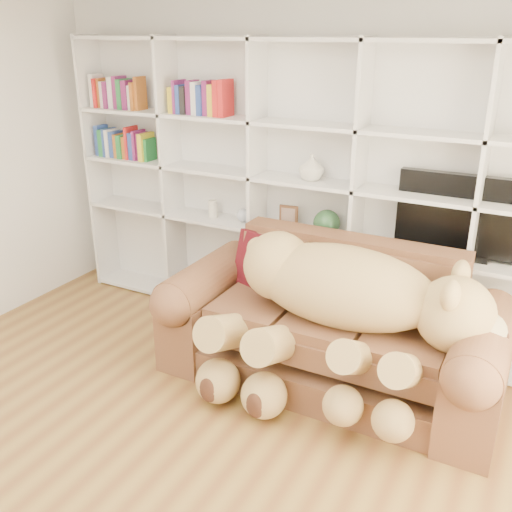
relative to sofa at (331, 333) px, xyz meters
The scene contains 13 objects.
floor 1.76m from the sofa, 107.56° to the right, with size 5.00×5.00×0.00m, color brown.
wall_back 1.40m from the sofa, 120.93° to the left, with size 5.00×0.02×2.70m, color white.
bookshelf 1.40m from the sofa, 136.22° to the left, with size 4.43×0.35×2.40m.
sofa is the anchor object (origin of this frame).
teddy_bear 0.41m from the sofa, 60.61° to the right, with size 1.89×1.01×1.10m.
throw_pillow 0.76m from the sofa, 165.55° to the left, with size 0.45×0.15×0.45m, color #560E19.
tv 1.30m from the sofa, 43.74° to the left, with size 1.04×0.18×0.62m.
picture_frame 1.11m from the sofa, 134.83° to the left, with size 0.16×0.03×0.20m, color brown.
green_vase 0.95m from the sofa, 115.92° to the left, with size 0.22×0.22×0.22m, color #305D34.
figurine_tall 1.66m from the sofa, 154.69° to the left, with size 0.08×0.08×0.15m, color beige.
figurine_short 1.65m from the sofa, 154.56° to the left, with size 0.07×0.07×0.13m, color beige.
snow_globe 1.40m from the sofa, 148.80° to the left, with size 0.11×0.11×0.11m, color silver.
shelf_vase 1.32m from the sofa, 125.44° to the left, with size 0.20×0.20×0.21m, color silver.
Camera 1 is at (1.75, -1.84, 2.44)m, focal length 40.00 mm.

